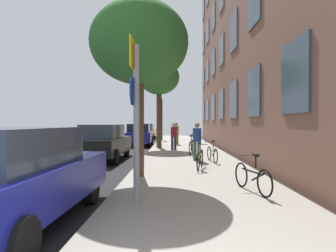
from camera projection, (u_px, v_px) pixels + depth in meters
name	position (u px, v px, depth m)	size (l,w,h in m)	color
ground_plane	(125.00, 152.00, 16.62)	(41.80, 41.80, 0.00)	#332D28
road_asphalt	(90.00, 152.00, 16.65)	(7.00, 38.00, 0.01)	black
sidewalk	(185.00, 151.00, 16.55)	(4.20, 38.00, 0.12)	gray
sign_post	(135.00, 107.00, 5.67)	(0.16, 0.60, 3.27)	gray
traffic_light	(161.00, 112.00, 26.58)	(0.43, 0.24, 3.84)	black
tree_near	(139.00, 44.00, 8.43)	(2.91, 2.91, 5.21)	#4C3823
tree_far	(159.00, 78.00, 18.29)	(2.62, 2.62, 5.64)	#4C3823
bicycle_0	(252.00, 177.00, 6.52)	(0.56, 1.60, 0.89)	black
bicycle_1	(200.00, 158.00, 9.88)	(0.51, 1.60, 0.91)	black
bicycle_2	(212.00, 153.00, 11.52)	(0.42, 1.61, 0.89)	black
bicycle_3	(192.00, 147.00, 14.29)	(0.50, 1.66, 0.99)	black
bicycle_4	(192.00, 144.00, 16.39)	(0.42, 1.65, 0.94)	black
pedestrian_0	(197.00, 139.00, 12.00)	(0.50, 0.50, 1.60)	#33594C
pedestrian_1	(174.00, 135.00, 16.59)	(0.45, 0.45, 1.58)	#26262D
pedestrian_2	(176.00, 132.00, 20.83)	(0.46, 0.46, 1.59)	olive
car_0	(13.00, 177.00, 4.55)	(1.97, 4.39, 1.62)	navy
car_1	(104.00, 142.00, 12.89)	(1.86, 4.38, 1.62)	black
car_2	(139.00, 134.00, 21.21)	(2.01, 4.53, 1.62)	navy
car_3	(146.00, 131.00, 29.55)	(1.99, 4.02, 1.62)	orange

